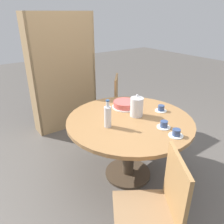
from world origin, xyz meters
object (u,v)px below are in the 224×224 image
Objects in this scene: water_bottle at (108,116)px; cup_a at (164,125)px; chair_b at (154,209)px; bookshelf at (65,76)px; coffee_pot at (137,106)px; chair_a at (125,105)px; cup_c at (176,133)px; cake_main at (125,104)px; cup_b at (161,109)px.

cup_a is at bearing -37.66° from water_bottle.
chair_b is 0.81m from cup_a.
bookshelf reaches higher than coffee_pot.
chair_a reaches higher than cup_c.
coffee_pot reaches higher than chair_a.
bookshelf is at bearing 79.95° from water_bottle.
cup_b is (0.26, -0.31, -0.01)m from cake_main.
coffee_pot is at bearing 166.08° from cup_b.
bookshelf is 13.32× the size of cup_b.
cake_main is (0.04, 0.24, -0.07)m from coffee_pot.
cup_c is at bearing -92.59° from cake_main.
water_bottle is (-0.27, -1.53, 0.00)m from bookshelf.
coffee_pot is 0.32m from cup_b.
cup_c is (0.00, -0.52, -0.08)m from coffee_pot.
coffee_pot reaches higher than chair_b.
cup_c is at bearing -158.82° from chair_a.
chair_a is 0.85m from cup_b.
chair_a is at bearing 69.02° from cup_a.
chair_b reaches higher than cup_c.
chair_a reaches higher than cup_b.
cup_b is (0.26, 0.27, 0.00)m from cup_a.
chair_b is 1.17m from cup_b.
chair_b is 0.52× the size of bookshelf.
chair_a and chair_b have the same top height.
chair_a is 1.17m from cup_a.
chair_b is at bearing -139.02° from cup_b.
cup_b is at bearing 56.54° from cup_c.
water_bottle is 0.94× the size of cake_main.
water_bottle is 2.12× the size of cup_a.
cup_c is at bearing -51.88° from water_bottle.
cup_c is at bearing 93.28° from bookshelf.
cup_b is at bearing -13.92° from coffee_pot.
coffee_pot is 0.25m from cake_main.
coffee_pot is 1.85× the size of cup_b.
cake_main reaches higher than cup_c.
chair_a reaches higher than cake_main.
chair_b is 2.39m from bookshelf.
cup_c is (0.57, 0.30, 0.26)m from chair_b.
cake_main is 2.24× the size of cup_a.
cup_c is (-0.44, -1.23, 0.26)m from chair_a.
water_bottle reaches higher than cup_c.
chair_b is at bearing -141.65° from cup_a.
bookshelf is 1.27m from cake_main.
chair_b is 6.93× the size of cup_a.
cup_a is at bearing -84.24° from coffee_pot.
chair_a is 1.84m from chair_b.
cup_a is (-0.41, -1.06, 0.26)m from chair_a.
cup_a is 1.00× the size of cup_c.
cup_a and cup_b have the same top height.
cup_a is at bearing -160.22° from chair_a.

